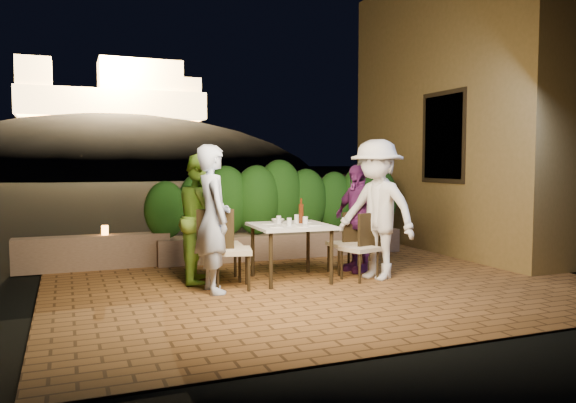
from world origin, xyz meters
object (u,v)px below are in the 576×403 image
diner_green (203,218)px  diner_white (377,210)px  dining_table (291,252)px  chair_left_back (223,244)px  chair_left_front (232,249)px  beer_bottle (301,211)px  diner_purple (357,218)px  parapet_lamp (105,230)px  chair_right_front (360,247)px  diner_blue (213,219)px  bowl (278,221)px  chair_right_back (344,243)px

diner_green → diner_white: bearing=-90.3°
dining_table → chair_left_back: bearing=159.1°
diner_white → chair_left_back: bearing=-130.8°
chair_left_front → diner_green: size_ratio=0.59×
diner_green → diner_white: (2.22, -0.67, 0.10)m
beer_bottle → diner_white: bearing=-23.0°
diner_purple → parapet_lamp: bearing=-126.9°
chair_right_front → diner_white: bearing=161.9°
chair_left_back → diner_blue: 0.77m
bowl → chair_left_front: 0.99m
beer_bottle → chair_left_back: bearing=166.5°
chair_right_back → diner_purple: size_ratio=0.56×
beer_bottle → diner_white: size_ratio=0.18×
chair_right_back → diner_purple: (0.23, 0.04, 0.34)m
chair_right_front → parapet_lamp: bearing=-50.9°
bowl → chair_left_front: chair_left_front is taller
chair_right_front → parapet_lamp: 3.77m
diner_white → diner_purple: diner_white is taller
chair_left_back → diner_white: bearing=-11.1°
beer_bottle → diner_purple: (0.95, 0.16, -0.15)m
dining_table → diner_blue: 1.27m
diner_blue → diner_green: size_ratio=1.06×
beer_bottle → bowl: (-0.24, 0.26, -0.15)m
diner_white → diner_purple: bearing=156.6°
chair_right_back → diner_blue: bearing=12.9°
dining_table → diner_white: 1.29m
diner_blue → diner_white: diner_white is taller
beer_bottle → diner_purple: diner_purple is taller
chair_right_front → diner_green: diner_green is taller
diner_blue → parapet_lamp: size_ratio=12.78×
beer_bottle → dining_table: bearing=-157.3°
beer_bottle → diner_blue: bearing=-165.0°
chair_left_back → parapet_lamp: chair_left_back is taller
dining_table → chair_left_back: 0.91m
diner_white → chair_right_back: bearing=-179.1°
bowl → diner_purple: size_ratio=0.12×
chair_left_back → diner_purple: diner_purple is taller
dining_table → chair_left_front: chair_left_front is taller
bowl → diner_green: bearing=179.2°
diner_blue → parapet_lamp: (-1.13, 2.07, -0.32)m
chair_left_front → chair_right_front: chair_left_front is taller
chair_left_back → chair_left_front: bearing=-85.0°
chair_right_back → chair_left_front: bearing=12.0°
dining_table → chair_right_front: (0.87, -0.32, 0.07)m
chair_right_front → diner_purple: bearing=-132.0°
chair_left_front → diner_white: bearing=9.6°
chair_left_back → bowl: bearing=8.3°
bowl → chair_right_front: size_ratio=0.20×
diner_purple → bowl: bearing=-107.1°
diner_blue → parapet_lamp: bearing=27.1°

